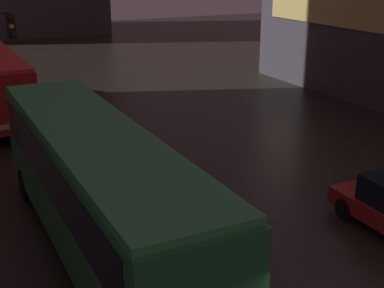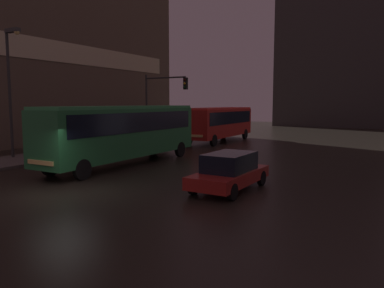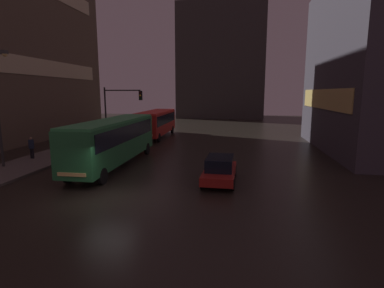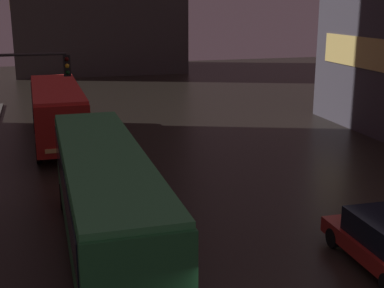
{
  "view_description": "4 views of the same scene",
  "coord_description": "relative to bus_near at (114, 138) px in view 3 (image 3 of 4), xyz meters",
  "views": [
    {
      "loc": [
        -5.84,
        -5.28,
        7.36
      ],
      "look_at": [
        1.82,
        10.06,
        1.38
      ],
      "focal_mm": 50.0,
      "sensor_mm": 36.0,
      "label": 1
    },
    {
      "loc": [
        11.61,
        -10.16,
        3.61
      ],
      "look_at": [
        0.97,
        8.67,
        1.23
      ],
      "focal_mm": 35.0,
      "sensor_mm": 36.0,
      "label": 2
    },
    {
      "loc": [
        6.43,
        -13.69,
        5.36
      ],
      "look_at": [
        3.36,
        6.31,
        1.88
      ],
      "focal_mm": 28.0,
      "sensor_mm": 36.0,
      "label": 3
    },
    {
      "loc": [
        -4.11,
        -8.51,
        7.75
      ],
      "look_at": [
        1.01,
        9.52,
        2.7
      ],
      "focal_mm": 50.0,
      "sensor_mm": 36.0,
      "label": 4
    }
  ],
  "objects": [
    {
      "name": "ground_plane",
      "position": [
        2.49,
        -6.8,
        -2.12
      ],
      "size": [
        120.0,
        120.0,
        0.0
      ],
      "primitive_type": "plane",
      "color": "black"
    },
    {
      "name": "sidewalk_left",
      "position": [
        -6.51,
        3.2,
        -2.04
      ],
      "size": [
        4.0,
        48.0,
        0.15
      ],
      "color": "#56514C",
      "rests_on": "ground"
    },
    {
      "name": "building_far_backdrop",
      "position": [
        4.98,
        47.0,
        9.53
      ],
      "size": [
        18.07,
        12.0,
        23.3
      ],
      "color": "#383333",
      "rests_on": "ground"
    },
    {
      "name": "bus_near",
      "position": [
        0.0,
        0.0,
        0.0
      ],
      "size": [
        2.48,
        11.78,
        3.44
      ],
      "rotation": [
        0.0,
        0.0,
        3.15
      ],
      "color": "#236B38",
      "rests_on": "ground"
    },
    {
      "name": "bus_far",
      "position": [
        -0.86,
        14.68,
        -0.15
      ],
      "size": [
        2.78,
        10.33,
        3.18
      ],
      "rotation": [
        0.0,
        0.0,
        3.16
      ],
      "color": "#AD1E19",
      "rests_on": "ground"
    },
    {
      "name": "car_taxi",
      "position": [
        7.91,
        -2.83,
        -1.33
      ],
      "size": [
        1.98,
        4.49,
        1.55
      ],
      "rotation": [
        0.0,
        0.0,
        3.11
      ],
      "color": "maroon",
      "rests_on": "ground"
    },
    {
      "name": "pedestrian_near",
      "position": [
        -7.33,
        0.78,
        -0.93
      ],
      "size": [
        0.51,
        0.51,
        1.73
      ],
      "rotation": [
        0.0,
        0.0,
        4.42
      ],
      "color": "black",
      "rests_on": "sidewalk_left"
    },
    {
      "name": "pedestrian_mid",
      "position": [
        -5.92,
        6.11,
        -0.94
      ],
      "size": [
        0.56,
        0.56,
        1.72
      ],
      "rotation": [
        0.0,
        0.0,
        2.29
      ],
      "color": "black",
      "rests_on": "sidewalk_left"
    },
    {
      "name": "traffic_light_main",
      "position": [
        -2.81,
        7.9,
        1.93
      ],
      "size": [
        3.93,
        0.35,
        5.89
      ],
      "color": "#2D2D2D",
      "rests_on": "ground"
    }
  ]
}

